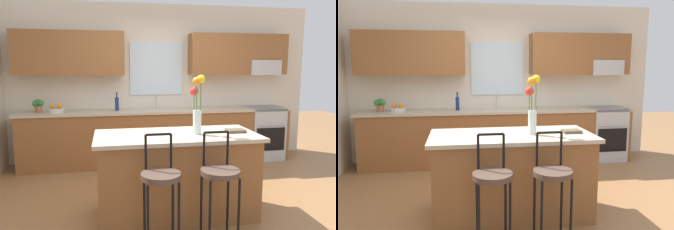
% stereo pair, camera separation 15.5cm
% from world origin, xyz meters
% --- Properties ---
extents(ground_plane, '(14.00, 14.00, 0.00)m').
position_xyz_m(ground_plane, '(0.00, 0.00, 0.00)').
color(ground_plane, olive).
extents(back_wall_assembly, '(5.60, 0.50, 2.70)m').
position_xyz_m(back_wall_assembly, '(0.04, 1.98, 1.51)').
color(back_wall_assembly, beige).
rests_on(back_wall_assembly, ground).
extents(counter_run, '(4.56, 0.64, 0.92)m').
position_xyz_m(counter_run, '(-0.00, 1.70, 0.47)').
color(counter_run, brown).
rests_on(counter_run, ground).
extents(sink_faucet, '(0.02, 0.13, 0.23)m').
position_xyz_m(sink_faucet, '(-0.03, 1.84, 1.06)').
color(sink_faucet, '#B7BABC').
rests_on(sink_faucet, counter_run).
extents(oven_range, '(0.60, 0.64, 0.92)m').
position_xyz_m(oven_range, '(1.89, 1.68, 0.46)').
color(oven_range, '#B7BABC').
rests_on(oven_range, ground).
extents(kitchen_island, '(1.75, 0.82, 0.92)m').
position_xyz_m(kitchen_island, '(-0.12, -0.29, 0.46)').
color(kitchen_island, brown).
rests_on(kitchen_island, ground).
extents(bar_stool_near, '(0.36, 0.36, 1.04)m').
position_xyz_m(bar_stool_near, '(-0.40, -0.91, 0.64)').
color(bar_stool_near, black).
rests_on(bar_stool_near, ground).
extents(bar_stool_middle, '(0.36, 0.36, 1.04)m').
position_xyz_m(bar_stool_middle, '(0.15, -0.91, 0.64)').
color(bar_stool_middle, black).
rests_on(bar_stool_middle, ground).
extents(flower_vase, '(0.15, 0.15, 0.63)m').
position_xyz_m(flower_vase, '(0.09, -0.33, 1.26)').
color(flower_vase, silver).
rests_on(flower_vase, kitchen_island).
extents(cookbook, '(0.20, 0.15, 0.03)m').
position_xyz_m(cookbook, '(0.54, -0.31, 0.94)').
color(cookbook, brown).
rests_on(cookbook, kitchen_island).
extents(fruit_bowl_oranges, '(0.24, 0.24, 0.13)m').
position_xyz_m(fruit_bowl_oranges, '(-1.66, 1.70, 0.96)').
color(fruit_bowl_oranges, silver).
rests_on(fruit_bowl_oranges, counter_run).
extents(bottle_olive_oil, '(0.06, 0.06, 0.30)m').
position_xyz_m(bottle_olive_oil, '(-0.70, 1.70, 1.04)').
color(bottle_olive_oil, navy).
rests_on(bottle_olive_oil, counter_run).
extents(potted_plant_small, '(0.18, 0.12, 0.22)m').
position_xyz_m(potted_plant_small, '(-1.93, 1.70, 1.04)').
color(potted_plant_small, '#9E5B3D').
rests_on(potted_plant_small, counter_run).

